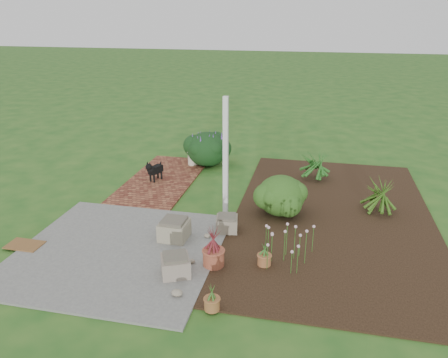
% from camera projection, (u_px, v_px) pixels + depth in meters
% --- Properties ---
extents(ground, '(80.00, 80.00, 0.00)m').
position_uv_depth(ground, '(211.00, 216.00, 9.11)').
color(ground, '#215A1C').
rests_on(ground, ground).
extents(concrete_patio, '(3.50, 3.50, 0.04)m').
position_uv_depth(concrete_patio, '(118.00, 251.00, 7.76)').
color(concrete_patio, slate).
rests_on(concrete_patio, ground).
extents(brick_path, '(1.60, 3.50, 0.04)m').
position_uv_depth(brick_path, '(162.00, 179.00, 11.04)').
color(brick_path, maroon).
rests_on(brick_path, ground).
extents(garden_bed, '(4.00, 7.00, 0.03)m').
position_uv_depth(garden_bed, '(333.00, 217.00, 9.05)').
color(garden_bed, black).
rests_on(garden_bed, ground).
extents(veranda_post, '(0.10, 0.10, 2.50)m').
position_uv_depth(veranda_post, '(226.00, 159.00, 8.69)').
color(veranda_post, white).
rests_on(veranda_post, ground).
extents(stone_trough_near, '(0.59, 0.59, 0.30)m').
position_uv_depth(stone_trough_near, '(176.00, 266.00, 6.99)').
color(stone_trough_near, '#7B6A5C').
rests_on(stone_trough_near, concrete_patio).
extents(stone_trough_mid, '(0.52, 0.52, 0.34)m').
position_uv_depth(stone_trough_mid, '(174.00, 230.00, 8.09)').
color(stone_trough_mid, gray).
rests_on(stone_trough_mid, concrete_patio).
extents(stone_trough_far, '(0.47, 0.47, 0.27)m').
position_uv_depth(stone_trough_far, '(227.00, 224.00, 8.39)').
color(stone_trough_far, gray).
rests_on(stone_trough_far, concrete_patio).
extents(coir_doormat, '(0.64, 0.41, 0.02)m').
position_uv_depth(coir_doormat, '(25.00, 245.00, 7.90)').
color(coir_doormat, brown).
rests_on(coir_doormat, concrete_patio).
extents(black_dog, '(0.31, 0.56, 0.50)m').
position_uv_depth(black_dog, '(154.00, 169.00, 10.79)').
color(black_dog, black).
rests_on(black_dog, brick_path).
extents(cream_ceramic_urn, '(0.35, 0.35, 0.38)m').
position_uv_depth(cream_ceramic_urn, '(193.00, 158.00, 11.99)').
color(cream_ceramic_urn, beige).
rests_on(cream_ceramic_urn, brick_path).
extents(evergreen_shrub, '(1.28, 1.28, 0.84)m').
position_uv_depth(evergreen_shrub, '(281.00, 194.00, 9.04)').
color(evergreen_shrub, '#16420C').
rests_on(evergreen_shrub, garden_bed).
extents(agapanthus_clump_back, '(1.07, 1.07, 0.85)m').
position_uv_depth(agapanthus_clump_back, '(379.00, 193.00, 9.11)').
color(agapanthus_clump_back, '#16400B').
rests_on(agapanthus_clump_back, garden_bed).
extents(agapanthus_clump_front, '(1.05, 1.05, 0.90)m').
position_uv_depth(agapanthus_clump_front, '(315.00, 162.00, 10.86)').
color(agapanthus_clump_front, '#123E10').
rests_on(agapanthus_clump_front, garden_bed).
extents(pink_flower_patch, '(1.24, 1.24, 0.61)m').
position_uv_depth(pink_flower_patch, '(288.00, 245.00, 7.31)').
color(pink_flower_patch, '#113D0F').
rests_on(pink_flower_patch, garden_bed).
extents(terracotta_pot_bronze, '(0.41, 0.41, 0.29)m').
position_uv_depth(terracotta_pot_bronze, '(214.00, 258.00, 7.25)').
color(terracotta_pot_bronze, '#A04F36').
rests_on(terracotta_pot_bronze, garden_bed).
extents(terracotta_pot_small_left, '(0.30, 0.30, 0.19)m').
position_uv_depth(terracotta_pot_small_left, '(264.00, 260.00, 7.29)').
color(terracotta_pot_small_left, '#9D5F35').
rests_on(terracotta_pot_small_left, garden_bed).
extents(terracotta_pot_small_right, '(0.27, 0.27, 0.19)m').
position_uv_depth(terracotta_pot_small_right, '(212.00, 304.00, 6.19)').
color(terracotta_pot_small_right, '#945C32').
rests_on(terracotta_pot_small_right, garden_bed).
extents(purple_flowering_bush, '(1.18, 1.18, 0.95)m').
position_uv_depth(purple_flowering_bush, '(207.00, 148.00, 11.99)').
color(purple_flowering_bush, black).
rests_on(purple_flowering_bush, ground).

